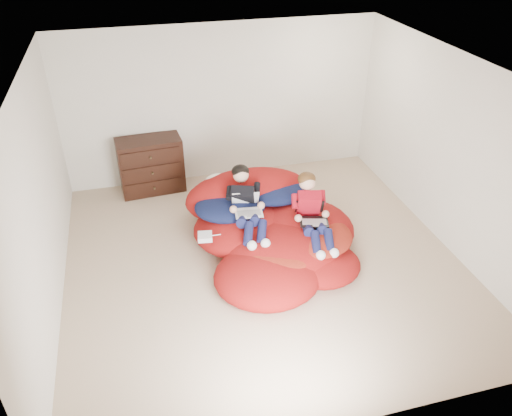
# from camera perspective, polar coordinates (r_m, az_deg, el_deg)

# --- Properties ---
(room_shell) EXTENTS (5.10, 5.10, 2.77)m
(room_shell) POSITION_cam_1_polar(r_m,az_deg,el_deg) (6.45, 0.80, -4.47)
(room_shell) COLOR tan
(room_shell) RESTS_ON ground
(dresser) EXTENTS (1.02, 0.59, 0.89)m
(dresser) POSITION_cam_1_polar(r_m,az_deg,el_deg) (8.07, -11.91, 4.81)
(dresser) COLOR black
(dresser) RESTS_ON ground
(beanbag_pile) EXTENTS (2.20, 2.49, 0.89)m
(beanbag_pile) POSITION_cam_1_polar(r_m,az_deg,el_deg) (6.69, 1.95, -2.62)
(beanbag_pile) COLOR #A11312
(beanbag_pile) RESTS_ON ground
(cream_pillow) EXTENTS (0.39, 0.25, 0.25)m
(cream_pillow) POSITION_cam_1_polar(r_m,az_deg,el_deg) (7.08, -4.39, 2.98)
(cream_pillow) COLOR white
(cream_pillow) RESTS_ON beanbag_pile
(older_boy) EXTENTS (0.42, 1.12, 0.68)m
(older_boy) POSITION_cam_1_polar(r_m,az_deg,el_deg) (6.53, -1.15, 0.86)
(older_boy) COLOR black
(older_boy) RESTS_ON beanbag_pile
(younger_boy) EXTENTS (0.39, 1.01, 0.75)m
(younger_boy) POSITION_cam_1_polar(r_m,az_deg,el_deg) (6.45, 6.40, -0.13)
(younger_boy) COLOR #AE0F1E
(younger_boy) RESTS_ON beanbag_pile
(laptop_white) EXTENTS (0.39, 0.42, 0.24)m
(laptop_white) POSITION_cam_1_polar(r_m,az_deg,el_deg) (6.49, -0.99, 0.19)
(laptop_white) COLOR silver
(laptop_white) RESTS_ON older_boy
(laptop_black) EXTENTS (0.42, 0.46, 0.25)m
(laptop_black) POSITION_cam_1_polar(r_m,az_deg,el_deg) (6.47, 6.43, -0.79)
(laptop_black) COLOR black
(laptop_black) RESTS_ON younger_boy
(power_adapter) EXTENTS (0.20, 0.20, 0.07)m
(power_adapter) POSITION_cam_1_polar(r_m,az_deg,el_deg) (6.32, -5.84, -3.29)
(power_adapter) COLOR silver
(power_adapter) RESTS_ON beanbag_pile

